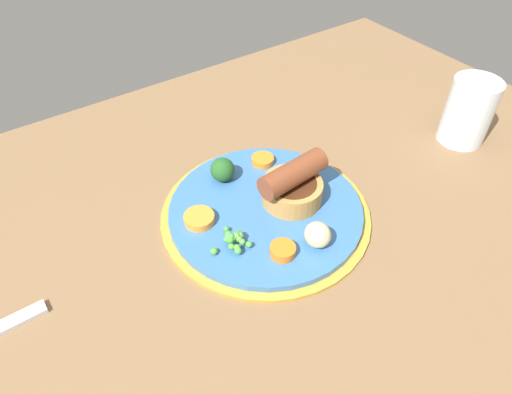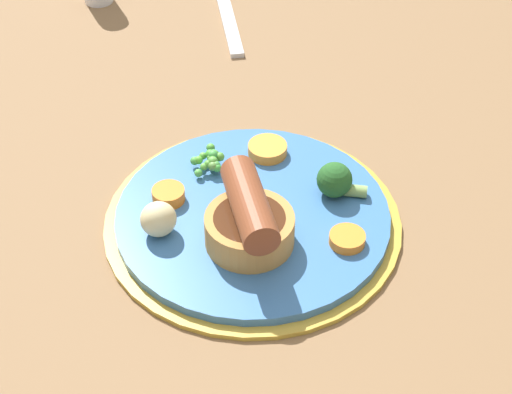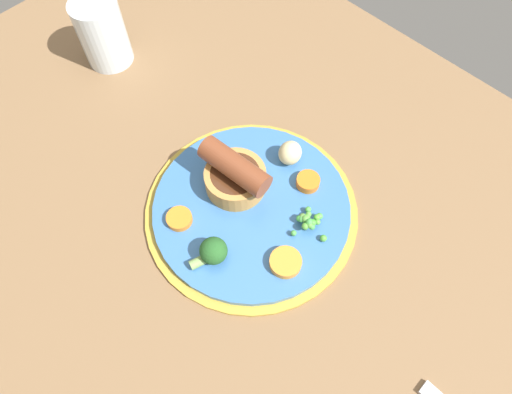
{
  "view_description": "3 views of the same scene",
  "coord_description": "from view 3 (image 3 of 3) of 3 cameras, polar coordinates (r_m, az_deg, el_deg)",
  "views": [
    {
      "loc": [
        26.95,
        32.99,
        46.11
      ],
      "look_at": [
        2.64,
        -1.96,
        5.7
      ],
      "focal_mm": 32.0,
      "sensor_mm": 36.0,
      "label": 1
    },
    {
      "loc": [
        -54.51,
        7.09,
        57.93
      ],
      "look_at": [
        2.79,
        -1.22,
        5.55
      ],
      "focal_mm": 60.0,
      "sensor_mm": 36.0,
      "label": 2
    },
    {
      "loc": [
        21.2,
        -19.56,
        55.72
      ],
      "look_at": [
        2.12,
        -0.15,
        6.26
      ],
      "focal_mm": 32.0,
      "sensor_mm": 36.0,
      "label": 3
    }
  ],
  "objects": [
    {
      "name": "sausage_pudding",
      "position": [
        0.57,
        -2.42,
        2.94
      ],
      "size": [
        9.68,
        7.88,
        6.11
      ],
      "rotation": [
        0.0,
        0.0,
        3.23
      ],
      "color": "#BC8442",
      "rests_on": "dinner_plate"
    },
    {
      "name": "carrot_slice_0",
      "position": [
        0.57,
        -9.56,
        -2.69
      ],
      "size": [
        4.08,
        4.08,
        0.94
      ],
      "primitive_type": "cylinder",
      "rotation": [
        0.0,
        0.0,
        5.04
      ],
      "color": "orange",
      "rests_on": "dinner_plate"
    },
    {
      "name": "pea_pile",
      "position": [
        0.56,
        6.65,
        -3.07
      ],
      "size": [
        4.71,
        4.76,
        1.92
      ],
      "color": "#58A842",
      "rests_on": "dinner_plate"
    },
    {
      "name": "carrot_slice_1",
      "position": [
        0.59,
        6.52,
        1.92
      ],
      "size": [
        3.9,
        3.9,
        1.22
      ],
      "primitive_type": "cylinder",
      "rotation": [
        0.0,
        0.0,
        5.94
      ],
      "color": "orange",
      "rests_on": "dinner_plate"
    },
    {
      "name": "dining_table",
      "position": [
        0.61,
        -1.32,
        -0.84
      ],
      "size": [
        110.0,
        80.0,
        3.0
      ],
      "primitive_type": "cube",
      "color": "brown",
      "rests_on": "ground"
    },
    {
      "name": "carrot_slice_2",
      "position": [
        0.54,
        3.71,
        -8.14
      ],
      "size": [
        4.57,
        4.57,
        1.06
      ],
      "primitive_type": "cylinder",
      "rotation": [
        0.0,
        0.0,
        3.35
      ],
      "color": "orange",
      "rests_on": "dinner_plate"
    },
    {
      "name": "dinner_plate",
      "position": [
        0.59,
        -0.57,
        -1.54
      ],
      "size": [
        27.41,
        27.41,
        1.4
      ],
      "color": "#B79333",
      "rests_on": "dining_table"
    },
    {
      "name": "broccoli_floret_near",
      "position": [
        0.54,
        -5.47,
        -6.8
      ],
      "size": [
        3.35,
        4.81,
        3.35
      ],
      "rotation": [
        0.0,
        0.0,
        1.27
      ],
      "color": "#235623",
      "rests_on": "dinner_plate"
    },
    {
      "name": "drinking_glass",
      "position": [
        0.76,
        -18.66,
        18.88
      ],
      "size": [
        7.05,
        7.05,
        10.15
      ],
      "primitive_type": "cylinder",
      "color": "silver",
      "rests_on": "dining_table"
    },
    {
      "name": "potato_chunk_0",
      "position": [
        0.6,
        4.27,
        5.52
      ],
      "size": [
        3.58,
        3.77,
        3.32
      ],
      "primitive_type": "ellipsoid",
      "rotation": [
        0.0,
        0.0,
        4.91
      ],
      "color": "beige",
      "rests_on": "dinner_plate"
    }
  ]
}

